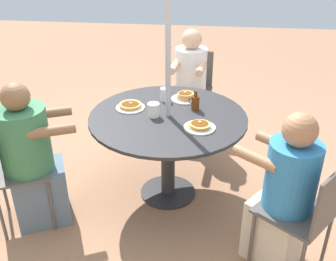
{
  "coord_description": "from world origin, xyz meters",
  "views": [
    {
      "loc": [
        -0.31,
        2.7,
        2.07
      ],
      "look_at": [
        0.0,
        0.0,
        0.61
      ],
      "focal_mm": 42.0,
      "sensor_mm": 36.0,
      "label": 1
    }
  ],
  "objects_px": {
    "diner_east": "(284,198)",
    "drinking_glass_a": "(164,94)",
    "pancake_plate_b": "(185,97)",
    "pancake_plate_c": "(199,126)",
    "patio_chair_north": "(8,166)",
    "diner_north": "(33,162)",
    "patio_table": "(168,130)",
    "patio_chair_east": "(307,211)",
    "syrup_bottle": "(195,102)",
    "pancake_plate_a": "(130,106)",
    "patio_chair_south": "(192,86)",
    "coffee_cup": "(154,110)",
    "diner_south": "(190,90)"
  },
  "relations": [
    {
      "from": "diner_north",
      "to": "patio_table",
      "type": "bearing_deg",
      "value": 90.0
    },
    {
      "from": "patio_chair_north",
      "to": "diner_north",
      "type": "bearing_deg",
      "value": 90.0
    },
    {
      "from": "pancake_plate_a",
      "to": "pancake_plate_c",
      "type": "relative_size",
      "value": 1.0
    },
    {
      "from": "diner_east",
      "to": "patio_chair_south",
      "type": "distance_m",
      "value": 1.97
    },
    {
      "from": "patio_chair_north",
      "to": "pancake_plate_b",
      "type": "relative_size",
      "value": 3.72
    },
    {
      "from": "patio_chair_east",
      "to": "diner_south",
      "type": "xyz_separation_m",
      "value": [
        0.84,
        -1.78,
        0.02
      ]
    },
    {
      "from": "diner_east",
      "to": "patio_chair_south",
      "type": "relative_size",
      "value": 1.3
    },
    {
      "from": "diner_east",
      "to": "pancake_plate_b",
      "type": "height_order",
      "value": "diner_east"
    },
    {
      "from": "coffee_cup",
      "to": "pancake_plate_a",
      "type": "bearing_deg",
      "value": -30.64
    },
    {
      "from": "pancake_plate_c",
      "to": "patio_table",
      "type": "bearing_deg",
      "value": -35.98
    },
    {
      "from": "diner_east",
      "to": "pancake_plate_a",
      "type": "distance_m",
      "value": 1.37
    },
    {
      "from": "patio_chair_east",
      "to": "syrup_bottle",
      "type": "height_order",
      "value": "syrup_bottle"
    },
    {
      "from": "patio_table",
      "to": "pancake_plate_a",
      "type": "xyz_separation_m",
      "value": [
        0.31,
        -0.1,
        0.14
      ]
    },
    {
      "from": "patio_chair_east",
      "to": "syrup_bottle",
      "type": "relative_size",
      "value": 5.47
    },
    {
      "from": "diner_east",
      "to": "coffee_cup",
      "type": "height_order",
      "value": "diner_east"
    },
    {
      "from": "pancake_plate_b",
      "to": "syrup_bottle",
      "type": "height_order",
      "value": "syrup_bottle"
    },
    {
      "from": "patio_chair_south",
      "to": "pancake_plate_b",
      "type": "bearing_deg",
      "value": 94.93
    },
    {
      "from": "syrup_bottle",
      "to": "patio_chair_east",
      "type": "bearing_deg",
      "value": 130.01
    },
    {
      "from": "syrup_bottle",
      "to": "coffee_cup",
      "type": "height_order",
      "value": "syrup_bottle"
    },
    {
      "from": "diner_east",
      "to": "pancake_plate_c",
      "type": "bearing_deg",
      "value": 88.96
    },
    {
      "from": "pancake_plate_a",
      "to": "pancake_plate_b",
      "type": "distance_m",
      "value": 0.48
    },
    {
      "from": "patio_table",
      "to": "diner_north",
      "type": "relative_size",
      "value": 1.08
    },
    {
      "from": "patio_table",
      "to": "syrup_bottle",
      "type": "height_order",
      "value": "syrup_bottle"
    },
    {
      "from": "diner_east",
      "to": "pancake_plate_a",
      "type": "relative_size",
      "value": 4.84
    },
    {
      "from": "diner_north",
      "to": "coffee_cup",
      "type": "relative_size",
      "value": 10.65
    },
    {
      "from": "pancake_plate_b",
      "to": "pancake_plate_c",
      "type": "height_order",
      "value": "pancake_plate_b"
    },
    {
      "from": "diner_north",
      "to": "pancake_plate_a",
      "type": "distance_m",
      "value": 0.85
    },
    {
      "from": "patio_chair_south",
      "to": "pancake_plate_b",
      "type": "distance_m",
      "value": 0.91
    },
    {
      "from": "pancake_plate_a",
      "to": "diner_east",
      "type": "bearing_deg",
      "value": 146.67
    },
    {
      "from": "diner_south",
      "to": "syrup_bottle",
      "type": "xyz_separation_m",
      "value": [
        -0.1,
        0.9,
        0.27
      ]
    },
    {
      "from": "patio_chair_east",
      "to": "diner_east",
      "type": "relative_size",
      "value": 0.77
    },
    {
      "from": "coffee_cup",
      "to": "patio_chair_south",
      "type": "bearing_deg",
      "value": -100.63
    },
    {
      "from": "diner_south",
      "to": "drinking_glass_a",
      "type": "xyz_separation_m",
      "value": [
        0.17,
        0.75,
        0.26
      ]
    },
    {
      "from": "pancake_plate_b",
      "to": "syrup_bottle",
      "type": "xyz_separation_m",
      "value": [
        -0.09,
        0.18,
        0.04
      ]
    },
    {
      "from": "coffee_cup",
      "to": "pancake_plate_c",
      "type": "bearing_deg",
      "value": 156.47
    },
    {
      "from": "patio_table",
      "to": "diner_east",
      "type": "relative_size",
      "value": 1.09
    },
    {
      "from": "patio_chair_north",
      "to": "diner_north",
      "type": "height_order",
      "value": "diner_north"
    },
    {
      "from": "diner_east",
      "to": "drinking_glass_a",
      "type": "distance_m",
      "value": 1.3
    },
    {
      "from": "patio_chair_south",
      "to": "pancake_plate_b",
      "type": "xyz_separation_m",
      "value": [
        0.01,
        0.88,
        0.25
      ]
    },
    {
      "from": "patio_table",
      "to": "diner_south",
      "type": "relative_size",
      "value": 1.07
    },
    {
      "from": "patio_chair_north",
      "to": "drinking_glass_a",
      "type": "relative_size",
      "value": 7.88
    },
    {
      "from": "patio_table",
      "to": "patio_chair_south",
      "type": "height_order",
      "value": "patio_chair_south"
    },
    {
      "from": "pancake_plate_c",
      "to": "drinking_glass_a",
      "type": "relative_size",
      "value": 2.12
    },
    {
      "from": "diner_north",
      "to": "pancake_plate_a",
      "type": "relative_size",
      "value": 4.89
    },
    {
      "from": "diner_north",
      "to": "pancake_plate_c",
      "type": "xyz_separation_m",
      "value": [
        -1.19,
        -0.24,
        0.24
      ]
    },
    {
      "from": "pancake_plate_a",
      "to": "syrup_bottle",
      "type": "height_order",
      "value": "syrup_bottle"
    },
    {
      "from": "patio_table",
      "to": "patio_chair_north",
      "type": "relative_size",
      "value": 1.42
    },
    {
      "from": "diner_east",
      "to": "diner_south",
      "type": "relative_size",
      "value": 0.98
    },
    {
      "from": "diner_east",
      "to": "patio_chair_east",
      "type": "bearing_deg",
      "value": -90.0
    },
    {
      "from": "patio_chair_east",
      "to": "syrup_bottle",
      "type": "distance_m",
      "value": 1.19
    }
  ]
}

